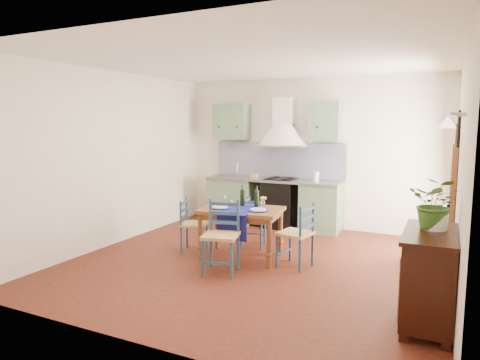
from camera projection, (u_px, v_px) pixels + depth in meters
name	position (u px, v px, depth m)	size (l,w,h in m)	color
floor	(256.00, 263.00, 6.05)	(5.00, 5.00, 0.00)	#42140E
back_wall	(282.00, 172.00, 8.16)	(5.00, 0.96, 2.80)	white
right_wall	(459.00, 177.00, 5.05)	(0.26, 5.00, 2.80)	white
left_wall	(115.00, 158.00, 6.94)	(0.04, 5.00, 2.80)	white
ceiling	(257.00, 60.00, 5.68)	(5.00, 5.00, 0.01)	white
dining_table	(241.00, 214.00, 6.22)	(1.24, 0.95, 1.05)	brown
chair_near	(221.00, 236.00, 5.64)	(0.54, 0.54, 0.95)	navy
chair_far	(253.00, 221.00, 6.83)	(0.44, 0.44, 0.80)	navy
chair_left	(192.00, 225.00, 6.58)	(0.47, 0.47, 0.81)	navy
chair_right	(297.00, 234.00, 5.84)	(0.49, 0.49, 0.89)	navy
chair_spare	(432.00, 233.00, 5.90)	(0.54, 0.54, 0.91)	navy
sideboard	(429.00, 275.00, 4.14)	(0.50, 1.05, 0.94)	black
potted_plant	(436.00, 203.00, 4.16)	(0.47, 0.40, 0.52)	#336121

